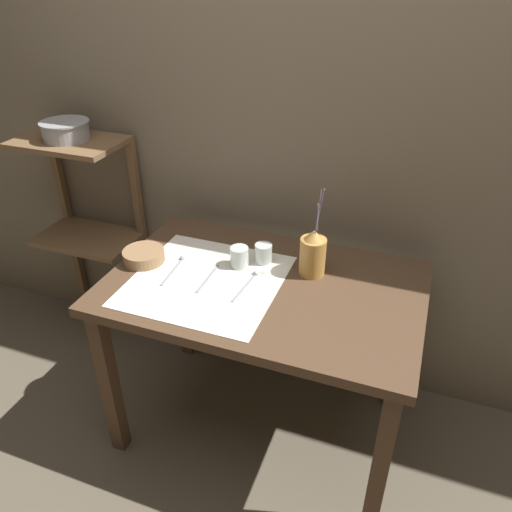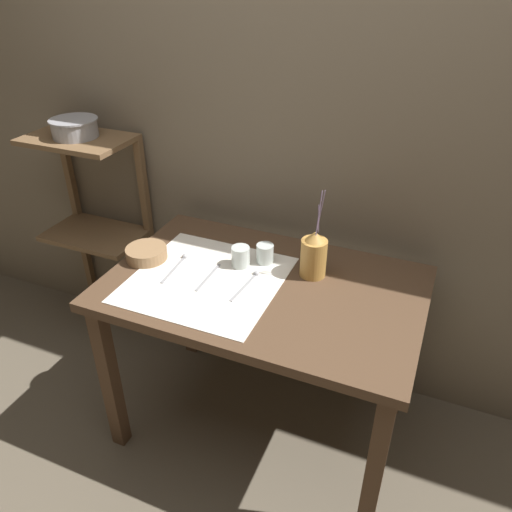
% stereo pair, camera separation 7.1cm
% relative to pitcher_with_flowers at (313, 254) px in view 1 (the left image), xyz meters
% --- Properties ---
extents(ground_plane, '(12.00, 12.00, 0.00)m').
position_rel_pitcher_with_flowers_xyz_m(ground_plane, '(-0.16, -0.14, -0.89)').
color(ground_plane, brown).
extents(stone_wall_back, '(7.00, 0.06, 2.40)m').
position_rel_pitcher_with_flowers_xyz_m(stone_wall_back, '(-0.16, 0.37, 0.31)').
color(stone_wall_back, '#6B5E4C').
rests_on(stone_wall_back, ground_plane).
extents(wooden_table, '(1.22, 0.79, 0.80)m').
position_rel_pitcher_with_flowers_xyz_m(wooden_table, '(-0.16, -0.14, -0.20)').
color(wooden_table, '#4C3523').
rests_on(wooden_table, ground_plane).
extents(wooden_shelf_unit, '(0.50, 0.32, 1.16)m').
position_rel_pitcher_with_flowers_xyz_m(wooden_shelf_unit, '(-1.22, 0.20, -0.08)').
color(wooden_shelf_unit, brown).
rests_on(wooden_shelf_unit, ground_plane).
extents(linen_cloth, '(0.57, 0.57, 0.00)m').
position_rel_pitcher_with_flowers_xyz_m(linen_cloth, '(-0.37, -0.19, -0.09)').
color(linen_cloth, white).
rests_on(linen_cloth, wooden_table).
extents(pitcher_with_flowers, '(0.10, 0.10, 0.38)m').
position_rel_pitcher_with_flowers_xyz_m(pitcher_with_flowers, '(0.00, 0.00, 0.00)').
color(pitcher_with_flowers, '#B7843D').
rests_on(pitcher_with_flowers, wooden_table).
extents(wooden_bowl, '(0.17, 0.17, 0.05)m').
position_rel_pitcher_with_flowers_xyz_m(wooden_bowl, '(-0.67, -0.15, -0.06)').
color(wooden_bowl, '#8E6B47').
rests_on(wooden_bowl, wooden_table).
extents(glass_tumbler_near, '(0.07, 0.07, 0.09)m').
position_rel_pitcher_with_flowers_xyz_m(glass_tumbler_near, '(-0.29, -0.05, -0.05)').
color(glass_tumbler_near, '#B7C1BC').
rests_on(glass_tumbler_near, wooden_table).
extents(glass_tumbler_far, '(0.07, 0.07, 0.08)m').
position_rel_pitcher_with_flowers_xyz_m(glass_tumbler_far, '(-0.21, 0.01, -0.05)').
color(glass_tumbler_far, '#B7C1BC').
rests_on(glass_tumbler_far, wooden_table).
extents(spoon_outer, '(0.03, 0.21, 0.02)m').
position_rel_pitcher_with_flowers_xyz_m(spoon_outer, '(-0.53, -0.13, -0.08)').
color(spoon_outer, '#939399').
rests_on(spoon_outer, wooden_table).
extents(fork_inner, '(0.01, 0.20, 0.00)m').
position_rel_pitcher_with_flowers_xyz_m(fork_inner, '(-0.37, -0.18, -0.09)').
color(fork_inner, '#939399').
rests_on(fork_inner, wooden_table).
extents(spoon_inner, '(0.04, 0.21, 0.02)m').
position_rel_pitcher_with_flowers_xyz_m(spoon_inner, '(-0.21, -0.13, -0.08)').
color(spoon_inner, '#939399').
rests_on(spoon_inner, wooden_table).
extents(metal_pot_large, '(0.22, 0.22, 0.08)m').
position_rel_pitcher_with_flowers_xyz_m(metal_pot_large, '(-1.22, 0.16, 0.32)').
color(metal_pot_large, '#939399').
rests_on(metal_pot_large, wooden_shelf_unit).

